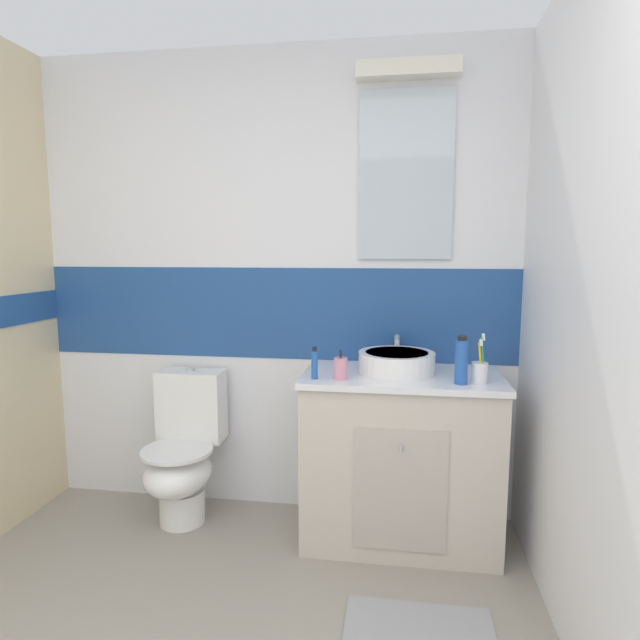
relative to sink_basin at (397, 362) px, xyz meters
name	(u,v)px	position (x,y,z in m)	size (l,w,h in m)	color
wall_back_tiled	(277,283)	(-0.66, 0.30, 0.36)	(3.20, 0.20, 2.50)	white
wall_right_plain	(637,320)	(0.68, -0.95, 0.34)	(0.10, 3.48, 2.50)	white
vanity_cabinet	(400,457)	(0.03, -0.01, -0.48)	(0.96, 0.54, 0.85)	beige
sink_basin	(397,362)	(0.00, 0.00, 0.00)	(0.37, 0.42, 0.16)	white
toilet	(183,453)	(-1.12, 0.01, -0.54)	(0.37, 0.50, 0.80)	white
toothbrush_cup	(480,371)	(0.37, -0.15, 0.00)	(0.07, 0.07, 0.23)	white
soap_dispenser	(341,368)	(-0.26, -0.16, 0.00)	(0.06, 0.06, 0.14)	pink
toothpaste_tube_upright	(315,364)	(-0.38, -0.18, 0.02)	(0.03, 0.03, 0.15)	#2659B2
shampoo_bottle_tall	(461,361)	(0.29, -0.17, 0.05)	(0.06, 0.06, 0.22)	#2659B2
bath_mat	(419,632)	(0.11, -0.68, -0.90)	(0.57, 0.34, 0.01)	#99999E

